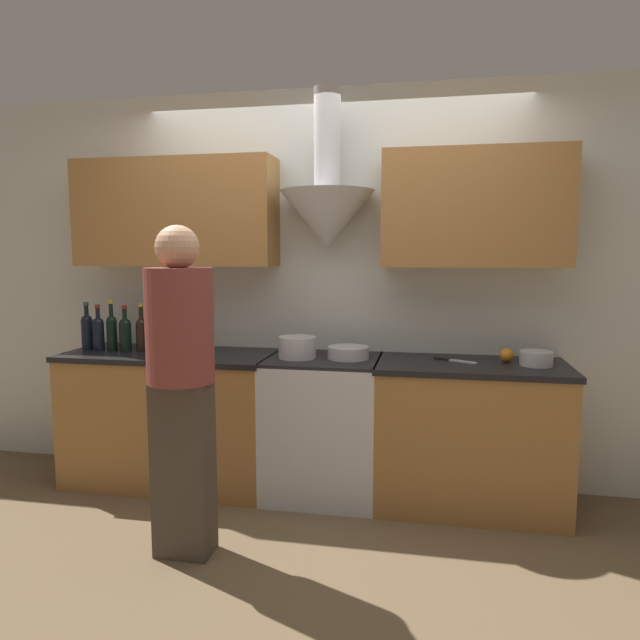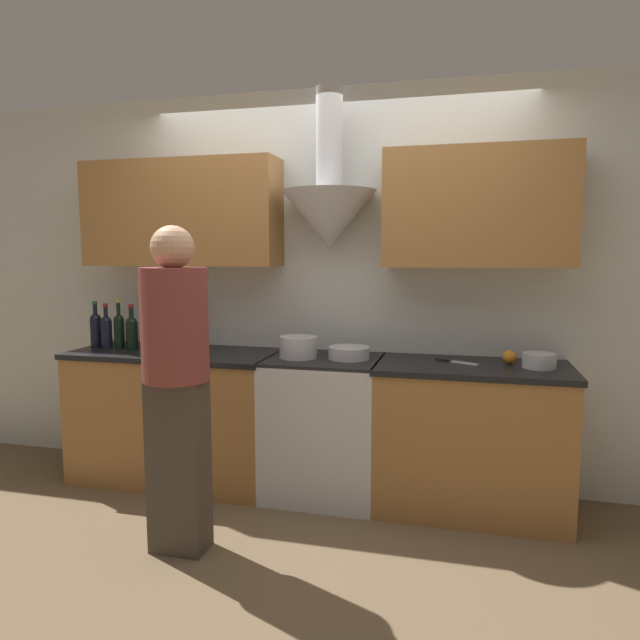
% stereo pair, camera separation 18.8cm
% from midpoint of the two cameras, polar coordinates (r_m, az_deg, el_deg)
% --- Properties ---
extents(ground_plane, '(12.00, 12.00, 0.00)m').
position_cam_midpoint_polar(ground_plane, '(3.56, -2.26, -18.83)').
color(ground_plane, brown).
extents(wall_back, '(8.40, 0.60, 2.60)m').
position_cam_midpoint_polar(wall_back, '(3.78, -1.03, 5.77)').
color(wall_back, silver).
rests_on(wall_back, ground_plane).
extents(counter_left, '(1.38, 0.62, 0.88)m').
position_cam_midpoint_polar(counter_left, '(4.01, -15.90, -9.36)').
color(counter_left, '#9E6B38').
rests_on(counter_left, ground_plane).
extents(counter_right, '(1.13, 0.62, 0.88)m').
position_cam_midpoint_polar(counter_right, '(3.60, 13.26, -11.13)').
color(counter_right, '#9E6B38').
rests_on(counter_right, ground_plane).
extents(stove_range, '(0.70, 0.60, 0.88)m').
position_cam_midpoint_polar(stove_range, '(3.67, -1.18, -10.54)').
color(stove_range, silver).
rests_on(stove_range, ground_plane).
extents(wine_bottle_0, '(0.08, 0.08, 0.32)m').
position_cam_midpoint_polar(wine_bottle_0, '(4.21, -23.46, -0.92)').
color(wine_bottle_0, black).
rests_on(wine_bottle_0, counter_left).
extents(wine_bottle_1, '(0.07, 0.07, 0.31)m').
position_cam_midpoint_polar(wine_bottle_1, '(4.13, -22.50, -1.10)').
color(wine_bottle_1, black).
rests_on(wine_bottle_1, counter_left).
extents(wine_bottle_2, '(0.07, 0.07, 0.34)m').
position_cam_midpoint_polar(wine_bottle_2, '(4.09, -21.35, -1.01)').
color(wine_bottle_2, black).
rests_on(wine_bottle_2, counter_left).
extents(wine_bottle_3, '(0.08, 0.08, 0.31)m').
position_cam_midpoint_polar(wine_bottle_3, '(4.03, -20.18, -1.20)').
color(wine_bottle_3, black).
rests_on(wine_bottle_3, counter_left).
extents(wine_bottle_4, '(0.07, 0.07, 0.32)m').
position_cam_midpoint_polar(wine_bottle_4, '(3.99, -18.71, -1.19)').
color(wine_bottle_4, black).
rests_on(wine_bottle_4, counter_left).
extents(wine_bottle_5, '(0.08, 0.08, 0.34)m').
position_cam_midpoint_polar(wine_bottle_5, '(3.93, -17.65, -1.23)').
color(wine_bottle_5, black).
rests_on(wine_bottle_5, counter_left).
extents(wine_bottle_6, '(0.08, 0.08, 0.36)m').
position_cam_midpoint_polar(wine_bottle_6, '(3.91, -16.30, -1.05)').
color(wine_bottle_6, black).
rests_on(wine_bottle_6, counter_left).
extents(stock_pot, '(0.24, 0.24, 0.13)m').
position_cam_midpoint_polar(stock_pot, '(3.56, -3.81, -2.75)').
color(stock_pot, silver).
rests_on(stock_pot, stove_range).
extents(mixing_bowl, '(0.26, 0.26, 0.08)m').
position_cam_midpoint_polar(mixing_bowl, '(3.54, 1.32, -3.28)').
color(mixing_bowl, silver).
rests_on(mixing_bowl, stove_range).
extents(orange_fruit, '(0.08, 0.08, 0.08)m').
position_cam_midpoint_polar(orange_fruit, '(3.58, 16.75, -3.38)').
color(orange_fruit, orange).
rests_on(orange_fruit, counter_right).
extents(saucepan, '(0.19, 0.19, 0.08)m').
position_cam_midpoint_polar(saucepan, '(3.52, 19.39, -3.64)').
color(saucepan, silver).
rests_on(saucepan, counter_right).
extents(chefs_knife, '(0.26, 0.15, 0.01)m').
position_cam_midpoint_polar(chefs_knife, '(3.53, 11.92, -4.00)').
color(chefs_knife, silver).
rests_on(chefs_knife, counter_right).
extents(person_foreground_left, '(0.33, 0.33, 1.67)m').
position_cam_midpoint_polar(person_foreground_left, '(2.95, -15.52, -5.43)').
color(person_foreground_left, '#473D33').
rests_on(person_foreground_left, ground_plane).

